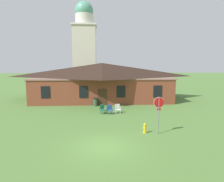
{
  "coord_description": "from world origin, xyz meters",
  "views": [
    {
      "loc": [
        -0.2,
        -12.24,
        5.31
      ],
      "look_at": [
        0.94,
        7.97,
        2.5
      ],
      "focal_mm": 32.0,
      "sensor_mm": 36.0,
      "label": 1
    }
  ],
  "objects_px": {
    "lawn_chair_near_door": "(110,109)",
    "trash_bin": "(95,102)",
    "stop_sign": "(159,108)",
    "lawn_chair_by_porch": "(103,109)",
    "lawn_chair_left_end": "(118,108)",
    "fire_hydrant": "(145,128)"
  },
  "relations": [
    {
      "from": "stop_sign",
      "to": "lawn_chair_near_door",
      "type": "distance_m",
      "value": 7.32
    },
    {
      "from": "fire_hydrant",
      "to": "trash_bin",
      "type": "relative_size",
      "value": 0.81
    },
    {
      "from": "lawn_chair_by_porch",
      "to": "lawn_chair_left_end",
      "type": "distance_m",
      "value": 1.61
    },
    {
      "from": "lawn_chair_near_door",
      "to": "lawn_chair_left_end",
      "type": "bearing_deg",
      "value": 18.18
    },
    {
      "from": "lawn_chair_near_door",
      "to": "stop_sign",
      "type": "bearing_deg",
      "value": -61.6
    },
    {
      "from": "lawn_chair_left_end",
      "to": "trash_bin",
      "type": "relative_size",
      "value": 0.98
    },
    {
      "from": "lawn_chair_by_porch",
      "to": "lawn_chair_left_end",
      "type": "bearing_deg",
      "value": 4.35
    },
    {
      "from": "stop_sign",
      "to": "fire_hydrant",
      "type": "relative_size",
      "value": 3.58
    },
    {
      "from": "lawn_chair_by_porch",
      "to": "fire_hydrant",
      "type": "xyz_separation_m",
      "value": [
        3.16,
        -6.26,
        -0.12
      ]
    },
    {
      "from": "lawn_chair_near_door",
      "to": "trash_bin",
      "type": "relative_size",
      "value": 0.98
    },
    {
      "from": "lawn_chair_by_porch",
      "to": "lawn_chair_near_door",
      "type": "distance_m",
      "value": 0.75
    },
    {
      "from": "trash_bin",
      "to": "lawn_chair_near_door",
      "type": "bearing_deg",
      "value": -68.01
    },
    {
      "from": "lawn_chair_near_door",
      "to": "fire_hydrant",
      "type": "relative_size",
      "value": 1.21
    },
    {
      "from": "stop_sign",
      "to": "lawn_chair_near_door",
      "type": "relative_size",
      "value": 2.96
    },
    {
      "from": "lawn_chair_by_porch",
      "to": "lawn_chair_left_end",
      "type": "relative_size",
      "value": 1.0
    },
    {
      "from": "lawn_chair_near_door",
      "to": "trash_bin",
      "type": "xyz_separation_m",
      "value": [
        -1.61,
        3.98,
        -0.0
      ]
    },
    {
      "from": "lawn_chair_by_porch",
      "to": "trash_bin",
      "type": "relative_size",
      "value": 0.98
    },
    {
      "from": "lawn_chair_left_end",
      "to": "trash_bin",
      "type": "bearing_deg",
      "value": 123.9
    },
    {
      "from": "stop_sign",
      "to": "lawn_chair_by_porch",
      "type": "xyz_separation_m",
      "value": [
        -4.13,
        6.47,
        -1.51
      ]
    },
    {
      "from": "lawn_chair_near_door",
      "to": "trash_bin",
      "type": "bearing_deg",
      "value": 111.99
    },
    {
      "from": "fire_hydrant",
      "to": "trash_bin",
      "type": "distance_m",
      "value": 10.85
    },
    {
      "from": "lawn_chair_left_end",
      "to": "lawn_chair_by_porch",
      "type": "bearing_deg",
      "value": -175.65
    }
  ]
}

